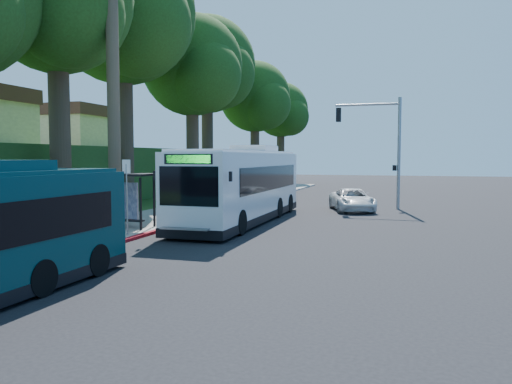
% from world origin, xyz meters
% --- Properties ---
extents(ground, '(140.00, 140.00, 0.00)m').
position_xyz_m(ground, '(0.00, 0.00, 0.00)').
color(ground, black).
rests_on(ground, ground).
extents(sidewalk, '(4.50, 70.00, 0.12)m').
position_xyz_m(sidewalk, '(-7.30, 0.00, 0.06)').
color(sidewalk, gray).
rests_on(sidewalk, ground).
extents(red_curb, '(0.25, 30.00, 0.13)m').
position_xyz_m(red_curb, '(-5.00, -4.00, 0.07)').
color(red_curb, maroon).
rests_on(red_curb, ground).
extents(grass_verge, '(8.00, 70.00, 0.06)m').
position_xyz_m(grass_verge, '(-13.00, 5.00, 0.03)').
color(grass_verge, '#234719').
rests_on(grass_verge, ground).
extents(bus_shelter, '(3.20, 1.51, 2.55)m').
position_xyz_m(bus_shelter, '(-7.26, -2.86, 1.81)').
color(bus_shelter, black).
rests_on(bus_shelter, ground).
extents(stop_sign_pole, '(0.35, 0.06, 3.17)m').
position_xyz_m(stop_sign_pole, '(-5.40, -5.00, 2.08)').
color(stop_sign_pole, gray).
rests_on(stop_sign_pole, ground).
extents(traffic_signal_pole, '(4.10, 0.30, 7.00)m').
position_xyz_m(traffic_signal_pole, '(3.78, 10.00, 4.42)').
color(traffic_signal_pole, gray).
rests_on(traffic_signal_pole, ground).
extents(hillside_backdrop, '(24.00, 60.00, 8.80)m').
position_xyz_m(hillside_backdrop, '(-26.30, 15.10, 2.44)').
color(hillside_backdrop, '#234719').
rests_on(hillside_backdrop, ground).
extents(tree_0, '(8.40, 8.00, 15.70)m').
position_xyz_m(tree_0, '(-12.40, -0.02, 11.20)').
color(tree_0, '#382B1E').
rests_on(tree_0, ground).
extents(tree_1, '(10.50, 10.00, 18.26)m').
position_xyz_m(tree_1, '(-13.37, 7.98, 12.73)').
color(tree_1, '#382B1E').
rests_on(tree_1, ground).
extents(tree_2, '(8.82, 8.40, 15.12)m').
position_xyz_m(tree_2, '(-11.89, 15.98, 10.48)').
color(tree_2, '#382B1E').
rests_on(tree_2, ground).
extents(tree_3, '(10.08, 9.60, 17.28)m').
position_xyz_m(tree_3, '(-13.88, 23.98, 11.98)').
color(tree_3, '#382B1E').
rests_on(tree_3, ground).
extents(tree_4, '(8.40, 8.00, 14.14)m').
position_xyz_m(tree_4, '(-11.40, 31.98, 9.73)').
color(tree_4, '#382B1E').
rests_on(tree_4, ground).
extents(tree_5, '(7.35, 7.00, 12.86)m').
position_xyz_m(tree_5, '(-10.41, 39.99, 8.96)').
color(tree_5, '#382B1E').
rests_on(tree_5, ground).
extents(white_bus, '(2.91, 13.11, 3.90)m').
position_xyz_m(white_bus, '(-2.60, 1.35, 1.90)').
color(white_bus, silver).
rests_on(white_bus, ground).
extents(pickup, '(3.59, 5.29, 1.35)m').
position_xyz_m(pickup, '(2.12, 8.23, 0.67)').
color(pickup, silver).
rests_on(pickup, ground).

